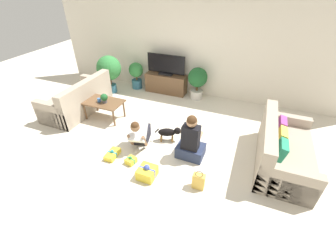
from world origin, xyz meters
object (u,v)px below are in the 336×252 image
Objects in this scene: sofa_left at (79,100)px; gift_box_a at (131,161)px; dog at (169,132)px; tv at (166,66)px; tv_console at (166,83)px; potted_plant_corner_left at (109,69)px; mug at (99,100)px; sofa_right at (282,151)px; gift_box_c at (113,154)px; tabletop_plant at (104,98)px; person_sitting at (191,142)px; potted_plant_back_right at (197,80)px; gift_bag_a at (199,181)px; person_kneeling at (140,132)px; coffee_table at (103,103)px; potted_plant_back_left at (136,73)px; gift_box_b at (147,172)px.

sofa_left is 2.55m from gift_box_a.
tv is at bearing 4.69° from dog.
potted_plant_corner_left is at bearing -158.78° from tv_console.
potted_plant_corner_left is 1.51m from mug.
sofa_right is 3.18m from gift_box_c.
person_sitting is at bearing -13.63° from tabletop_plant.
gift_box_c is at bearing -105.57° from potted_plant_back_right.
potted_plant_back_right is 2.56m from tabletop_plant.
person_sitting is 2.49m from mug.
gift_bag_a is (0.36, -0.70, -0.20)m from person_sitting.
potted_plant_corner_left is (-4.64, 1.47, 0.40)m from sofa_right.
coffee_table is at bearing 140.75° from person_kneeling.
mug is (-2.43, 0.54, 0.15)m from person_sitting.
sofa_right is 3.97m from coffee_table.
person_sitting is 0.65m from dog.
tv_console is 3.71m from gift_bag_a.
tv_console reaches higher than mug.
potted_plant_corner_left is at bearing 38.26° from dog.
sofa_left is 2.22m from person_kneeling.
potted_plant_back_left is at bearing 22.85° from dog.
person_sitting is at bearing 117.12° from gift_bag_a.
dog is 1.12m from gift_box_b.
potted_plant_back_right is at bearing 74.43° from gift_box_c.
coffee_table is 1.54m from gift_box_c.
person_kneeling is 2.45× the size of gift_bag_a.
sofa_left is at bearing 175.17° from coffee_table.
person_kneeling is (0.45, -2.52, -0.50)m from tv.
mug is (-0.91, -1.96, 0.22)m from tv_console.
potted_plant_back_left is 2.49× the size of gift_box_b.
gift_box_b is 2.66× the size of mug.
potted_plant_corner_left is at bearing 129.49° from gift_box_a.
dog is at bearing -47.99° from potted_plant_back_left.
person_sitting is 7.93× the size of mug.
tv is 1.40× the size of potted_plant_back_left.
gift_box_c is at bearing -87.88° from tv.
person_kneeling is at bearing -25.37° from coffee_table.
gift_box_a is at bearing -80.11° from tv.
tv reaches higher than tabletop_plant.
gift_box_a is (-0.42, -0.91, -0.16)m from dog.
person_kneeling is at bearing -79.92° from tv_console.
mug is at bearing -114.98° from tv_console.
mug is at bearing 144.80° from gift_box_b.
mug is at bearing -172.43° from tabletop_plant.
sofa_left is at bearing -132.20° from tv_console.
tv is at bearing 68.31° from tabletop_plant.
dog is 1.72× the size of gift_box_b.
person_sitting is (1.52, -2.49, -0.46)m from tv.
sofa_left is at bearing 151.26° from gift_box_b.
sofa_right is 2.26× the size of potted_plant_back_left.
coffee_table is (0.82, -0.07, 0.10)m from sofa_left.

